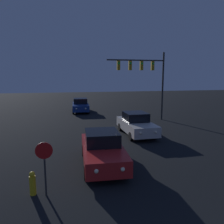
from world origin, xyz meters
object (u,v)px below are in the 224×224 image
Objects in this scene: car_far at (80,105)px; stop_sign at (44,159)px; fire_hydrant at (33,183)px; traffic_signal_mast at (146,73)px; car_mid at (136,124)px; car_near at (102,149)px.

stop_sign is at bearing 84.61° from car_far.
stop_sign is at bearing -20.04° from fire_hydrant.
traffic_signal_mast is 3.25× the size of stop_sign.
car_mid is 6.92m from traffic_signal_mast.
fire_hydrant is (-3.28, -19.30, -0.36)m from car_far.
car_near is 3.64m from stop_sign.
traffic_signal_mast is 7.33× the size of fire_hydrant.
stop_sign reaches higher than car_far.
fire_hydrant is at bearing 39.55° from car_near.
car_far is at bearing 131.56° from traffic_signal_mast.
stop_sign reaches higher than car_near.
car_near is at bearing 36.45° from fire_hydrant.
car_far is 19.69m from stop_sign.
car_mid is 10.02m from fire_hydrant.
car_near is 17.01m from car_far.
stop_sign is (-8.83, -12.67, -3.34)m from traffic_signal_mast.
fire_hydrant is (-0.49, 0.18, -0.98)m from stop_sign.
car_near is 2.32× the size of stop_sign.
car_near is 1.01× the size of car_mid.
car_near is 3.87m from fire_hydrant.
car_mid is 9.85m from stop_sign.
fire_hydrant is at bearing 83.11° from car_far.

